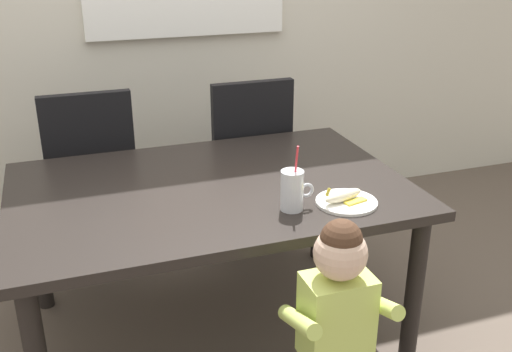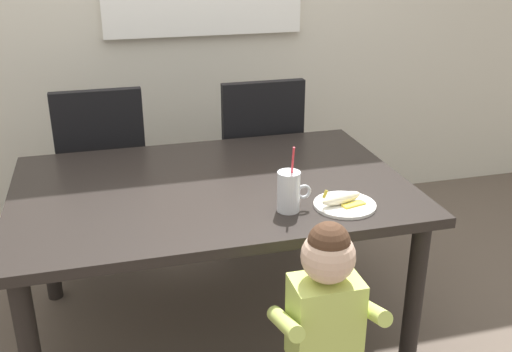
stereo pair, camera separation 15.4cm
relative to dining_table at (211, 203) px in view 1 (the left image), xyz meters
name	(u,v)px [view 1 (the left image)]	position (x,y,z in m)	size (l,w,h in m)	color
ground_plane	(215,330)	(0.00, 0.00, -0.62)	(24.00, 24.00, 0.00)	brown
dining_table	(211,203)	(0.00, 0.00, 0.00)	(1.56, 1.05, 0.70)	black
dining_chair_left	(91,170)	(-0.42, 0.74, -0.08)	(0.44, 0.44, 0.96)	black
dining_chair_right	(246,154)	(0.38, 0.70, -0.08)	(0.44, 0.44, 0.96)	black
toddler_standing	(337,308)	(0.23, -0.70, -0.10)	(0.33, 0.24, 0.84)	#3F4760
milk_cup	(292,192)	(0.23, -0.31, 0.14)	(0.13, 0.08, 0.25)	silver
snack_plate	(346,202)	(0.44, -0.33, 0.08)	(0.23, 0.23, 0.01)	white
peeled_banana	(344,196)	(0.42, -0.33, 0.11)	(0.18, 0.12, 0.07)	#F4EAC6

